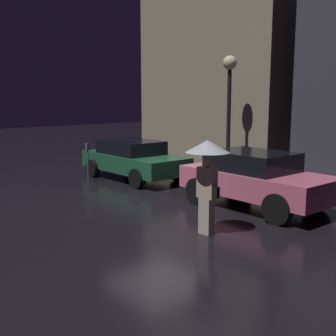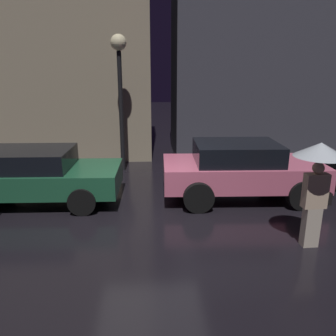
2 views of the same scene
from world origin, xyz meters
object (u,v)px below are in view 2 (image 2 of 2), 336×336
object	(u,v)px
parked_car_green	(33,174)
parked_car_pink	(240,169)
pedestrian_with_umbrella	(318,169)
street_lamp_near	(120,71)

from	to	relation	value
parked_car_green	parked_car_pink	world-z (taller)	parked_car_pink
parked_car_pink	pedestrian_with_umbrella	bearing A→B (deg)	-73.69
parked_car_green	pedestrian_with_umbrella	distance (m)	6.37
parked_car_green	street_lamp_near	bearing A→B (deg)	54.74
street_lamp_near	parked_car_green	bearing A→B (deg)	-126.74
parked_car_green	pedestrian_with_umbrella	world-z (taller)	pedestrian_with_umbrella
pedestrian_with_umbrella	parked_car_green	bearing A→B (deg)	-25.76
parked_car_pink	street_lamp_near	bearing A→B (deg)	141.69
parked_car_green	street_lamp_near	world-z (taller)	street_lamp_near
parked_car_green	street_lamp_near	size ratio (longest dim) A/B	0.99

